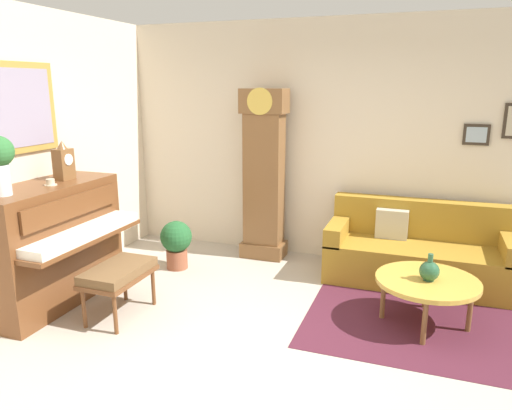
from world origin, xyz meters
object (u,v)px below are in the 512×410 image
at_px(teacup, 50,183).
at_px(potted_plant, 176,241).
at_px(coffee_table, 427,282).
at_px(piano_bench, 119,274).
at_px(grandfather_clock, 264,179).
at_px(mantel_clock, 64,162).
at_px(couch, 418,253).
at_px(green_jug, 429,271).
at_px(piano, 51,244).

relative_size(teacup, potted_plant, 0.21).
bearing_deg(coffee_table, piano_bench, -163.76).
bearing_deg(grandfather_clock, teacup, -127.19).
xyz_separation_m(mantel_clock, teacup, (0.07, -0.27, -0.15)).
bearing_deg(couch, potted_plant, -167.70).
height_order(grandfather_clock, coffee_table, grandfather_clock).
bearing_deg(potted_plant, teacup, -118.20).
bearing_deg(teacup, green_jug, 11.53).
distance_m(mantel_clock, teacup, 0.32).
bearing_deg(mantel_clock, potted_plant, 52.15).
bearing_deg(teacup, mantel_clock, 104.31).
xyz_separation_m(piano, piano_bench, (0.79, -0.05, -0.18)).
relative_size(grandfather_clock, couch, 1.07).
bearing_deg(grandfather_clock, mantel_clock, -132.89).
bearing_deg(piano, coffee_table, 11.88).
bearing_deg(coffee_table, potted_plant, 170.49).
distance_m(grandfather_clock, teacup, 2.38).
distance_m(piano_bench, grandfather_clock, 2.14).
height_order(piano_bench, potted_plant, potted_plant).
xyz_separation_m(coffee_table, green_jug, (0.01, -0.03, 0.12)).
height_order(grandfather_clock, green_jug, grandfather_clock).
bearing_deg(potted_plant, grandfather_clock, 41.86).
distance_m(piano, mantel_clock, 0.79).
xyz_separation_m(piano, mantel_clock, (0.00, 0.28, 0.74)).
distance_m(teacup, green_jug, 3.47).
height_order(piano, couch, piano).
height_order(piano, grandfather_clock, grandfather_clock).
height_order(teacup, potted_plant, teacup).
distance_m(grandfather_clock, potted_plant, 1.26).
xyz_separation_m(piano, grandfather_clock, (1.50, 1.89, 0.38)).
distance_m(piano_bench, mantel_clock, 1.26).
height_order(couch, potted_plant, couch).
height_order(couch, green_jug, couch).
relative_size(piano_bench, potted_plant, 1.25).
distance_m(grandfather_clock, coffee_table, 2.31).
distance_m(grandfather_clock, couch, 1.92).
distance_m(piano, couch, 3.74).
distance_m(piano_bench, couch, 3.09).
bearing_deg(couch, coffee_table, -84.42).
xyz_separation_m(grandfather_clock, coffee_table, (1.90, -1.18, -0.56)).
bearing_deg(mantel_clock, couch, 23.86).
height_order(couch, mantel_clock, mantel_clock).
relative_size(coffee_table, green_jug, 3.67).
distance_m(couch, potted_plant, 2.67).
distance_m(coffee_table, mantel_clock, 3.56).
bearing_deg(potted_plant, piano_bench, -85.64).
xyz_separation_m(grandfather_clock, teacup, (-1.43, -1.89, 0.22)).
bearing_deg(green_jug, grandfather_clock, 147.75).
bearing_deg(piano, mantel_clock, 89.69).
distance_m(piano_bench, coffee_table, 2.73).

